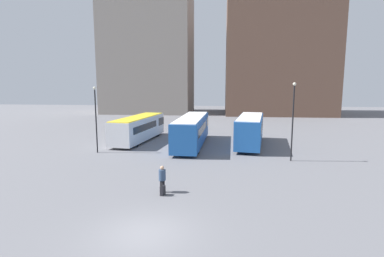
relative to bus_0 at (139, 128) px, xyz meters
name	(u,v)px	position (x,y,z in m)	size (l,w,h in m)	color
ground_plane	(144,234)	(6.31, -21.56, -1.55)	(160.00, 160.00, 0.00)	slate
building_block_left	(149,54)	(-7.54, 36.08, 11.86)	(19.69, 14.39, 26.81)	gray
building_block_right	(277,55)	(21.57, 36.08, 11.56)	(22.51, 17.21, 26.22)	brown
bus_0	(139,128)	(0.00, 0.00, 0.00)	(3.85, 11.01, 2.84)	silver
bus_1	(192,130)	(6.42, -1.98, 0.15)	(2.92, 12.23, 3.12)	#1E56A3
bus_2	(250,130)	(12.64, -1.47, 0.18)	(3.86, 9.94, 3.18)	#1E56A3
traveler	(162,177)	(6.08, -16.37, -0.56)	(0.52, 0.52, 1.66)	black
suitcase	(163,190)	(6.21, -16.88, -1.26)	(0.29, 0.42, 0.82)	black
lamp_post_0	(96,115)	(-2.31, -6.43, 2.13)	(0.28, 0.28, 6.32)	black
lamp_post_1	(293,116)	(15.59, -7.78, 2.32)	(0.28, 0.28, 6.70)	black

